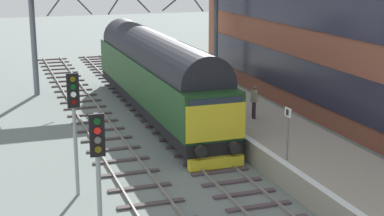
% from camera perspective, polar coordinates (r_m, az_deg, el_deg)
% --- Properties ---
extents(ground_plane, '(140.00, 140.00, 0.00)m').
position_cam_1_polar(ground_plane, '(26.32, 1.23, -4.92)').
color(ground_plane, slate).
rests_on(ground_plane, ground).
extents(track_main, '(2.50, 60.00, 0.15)m').
position_cam_1_polar(track_main, '(26.30, 1.23, -4.81)').
color(track_main, gray).
rests_on(track_main, ground).
extents(track_adjacent_west, '(2.50, 60.00, 0.15)m').
position_cam_1_polar(track_adjacent_west, '(25.36, -6.44, -5.64)').
color(track_adjacent_west, slate).
rests_on(track_adjacent_west, ground).
extents(station_platform, '(4.00, 44.00, 1.01)m').
position_cam_1_polar(station_platform, '(27.56, 8.29, -3.09)').
color(station_platform, gray).
rests_on(station_platform, ground).
extents(diesel_locomotive, '(2.74, 19.09, 4.68)m').
position_cam_1_polar(diesel_locomotive, '(33.07, -3.54, 3.49)').
color(diesel_locomotive, black).
rests_on(diesel_locomotive, ground).
extents(signal_post_mid, '(0.44, 0.22, 4.38)m').
position_cam_1_polar(signal_post_mid, '(17.36, -9.07, -5.38)').
color(signal_post_mid, gray).
rests_on(signal_post_mid, ground).
extents(signal_post_far, '(0.44, 0.22, 4.67)m').
position_cam_1_polar(signal_post_far, '(21.87, -11.32, -0.86)').
color(signal_post_far, gray).
rests_on(signal_post_far, ground).
extents(platform_number_sign, '(0.10, 0.44, 2.08)m').
position_cam_1_polar(platform_number_sign, '(23.07, 9.26, -1.69)').
color(platform_number_sign, slate).
rests_on(platform_number_sign, station_platform).
extents(waiting_passenger, '(0.38, 0.51, 1.64)m').
position_cam_1_polar(waiting_passenger, '(28.94, 6.03, 0.89)').
color(waiting_passenger, '#342434').
rests_on(waiting_passenger, station_platform).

